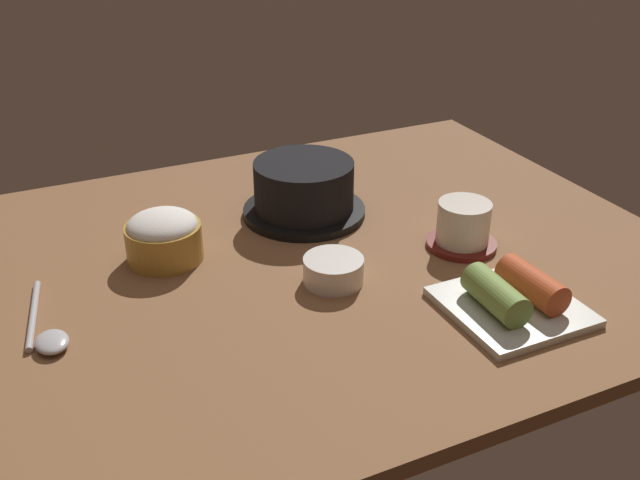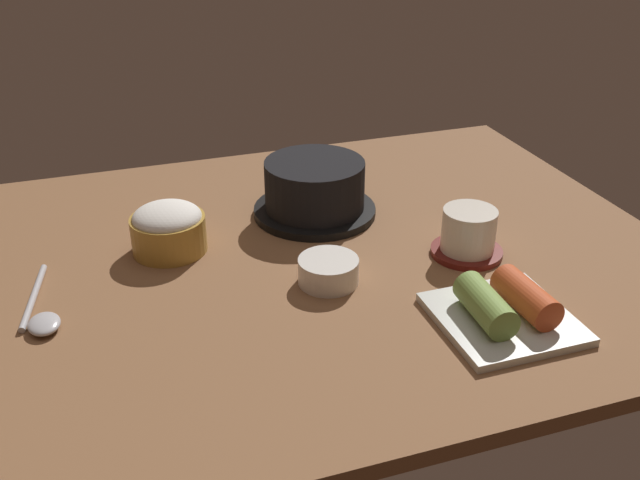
# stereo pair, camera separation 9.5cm
# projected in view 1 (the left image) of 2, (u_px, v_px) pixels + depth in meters

# --- Properties ---
(dining_table) EXTENTS (1.00, 0.76, 0.02)m
(dining_table) POSITION_uv_depth(u_px,v_px,m) (300.00, 263.00, 0.98)
(dining_table) COLOR brown
(dining_table) RESTS_ON ground
(stone_pot) EXTENTS (0.18, 0.18, 0.08)m
(stone_pot) POSITION_uv_depth(u_px,v_px,m) (304.00, 189.00, 1.07)
(stone_pot) COLOR black
(stone_pot) RESTS_ON dining_table
(rice_bowl) EXTENTS (0.10, 0.10, 0.07)m
(rice_bowl) POSITION_uv_depth(u_px,v_px,m) (164.00, 236.00, 0.95)
(rice_bowl) COLOR #B78C38
(rice_bowl) RESTS_ON dining_table
(tea_cup_with_saucer) EXTENTS (0.10, 0.10, 0.07)m
(tea_cup_with_saucer) POSITION_uv_depth(u_px,v_px,m) (463.00, 226.00, 0.99)
(tea_cup_with_saucer) COLOR maroon
(tea_cup_with_saucer) RESTS_ON dining_table
(banchan_cup_center) EXTENTS (0.08, 0.08, 0.03)m
(banchan_cup_center) POSITION_uv_depth(u_px,v_px,m) (333.00, 269.00, 0.91)
(banchan_cup_center) COLOR white
(banchan_cup_center) RESTS_ON dining_table
(kimchi_plate) EXTENTS (0.15, 0.15, 0.05)m
(kimchi_plate) POSITION_uv_depth(u_px,v_px,m) (513.00, 297.00, 0.85)
(kimchi_plate) COLOR silver
(kimchi_plate) RESTS_ON dining_table
(spoon) EXTENTS (0.05, 0.16, 0.01)m
(spoon) POSITION_uv_depth(u_px,v_px,m) (46.00, 333.00, 0.81)
(spoon) COLOR #B7B7BC
(spoon) RESTS_ON dining_table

